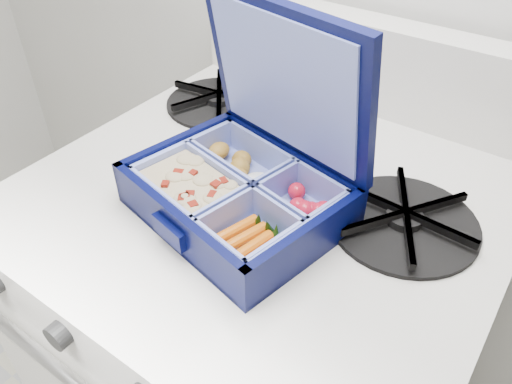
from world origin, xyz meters
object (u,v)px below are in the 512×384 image
Objects in this scene: burner_grate at (405,216)px; fork at (297,160)px; stove at (268,370)px; bento_box at (237,195)px.

burner_grate is 1.06× the size of fork.
stove is 0.48m from fork.
stove is at bearing 99.04° from bento_box.
bento_box reaches higher than fork.
burner_grate is at bearing 10.43° from fork.
stove is 0.52m from burner_grate.
burner_grate is (0.18, 0.10, -0.02)m from bento_box.
fork is (-0.00, 0.06, 0.47)m from stove.
fork is at bearing 168.05° from burner_grate.
stove is 3.73× the size of bento_box.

